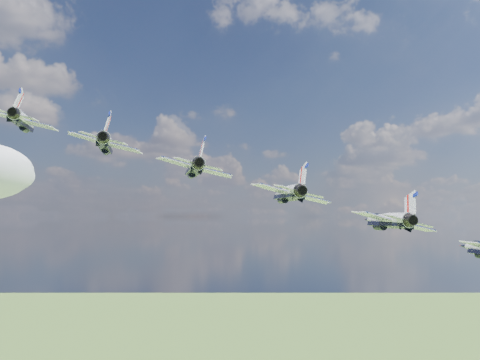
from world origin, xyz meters
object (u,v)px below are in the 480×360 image
jet_0 (24,121)px  jet_2 (194,168)px  jet_1 (107,144)px  jet_3 (287,193)px  jet_4 (386,220)px

jet_0 → jet_2: bearing=-19.1°
jet_1 → jet_3: size_ratio=1.00×
jet_0 → jet_3: bearing=-19.1°
jet_0 → jet_2: size_ratio=1.00×
jet_1 → jet_2: bearing=-19.1°
jet_0 → jet_4: 52.62m
jet_1 → jet_4: 39.47m
jet_2 → jet_4: (19.01, -16.74, -7.11)m
jet_2 → jet_1: bearing=160.9°
jet_0 → jet_1: size_ratio=1.00×
jet_1 → jet_3: bearing=-19.1°
jet_0 → jet_1: bearing=-19.1°
jet_2 → jet_3: bearing=-19.1°
jet_1 → jet_3: (19.01, -16.74, -7.11)m
jet_0 → jet_2: (19.01, -16.74, -7.11)m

